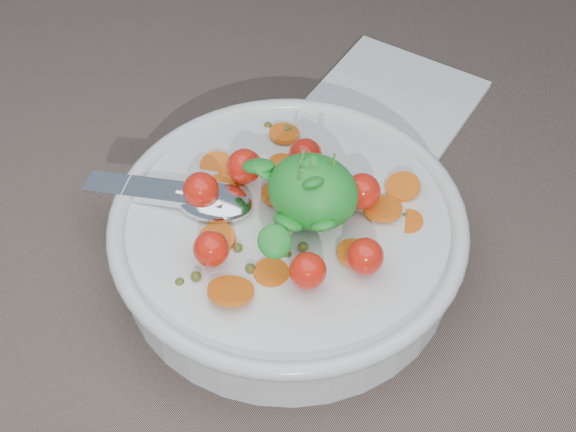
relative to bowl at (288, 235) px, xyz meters
The scene contains 3 objects.
ground 0.03m from the bowl, 112.48° to the left, with size 6.00×6.00×0.00m, color #796356.
bowl is the anchor object (origin of this frame).
napkin 0.22m from the bowl, 94.14° to the left, with size 0.14×0.12×0.01m, color white.
Camera 1 is at (0.21, -0.34, 0.50)m, focal length 50.00 mm.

